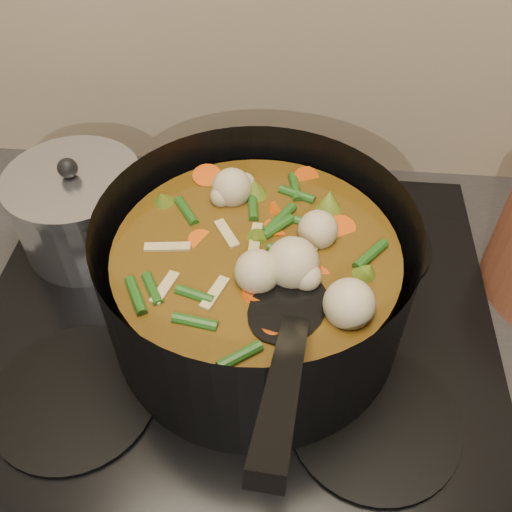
{
  "coord_description": "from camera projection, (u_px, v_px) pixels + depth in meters",
  "views": [
    {
      "loc": [
        0.06,
        1.51,
        1.49
      ],
      "look_at": [
        0.03,
        1.92,
        1.05
      ],
      "focal_mm": 40.0,
      "sensor_mm": 36.0,
      "label": 1
    }
  ],
  "objects": [
    {
      "name": "counter",
      "position": [
        243.0,
        469.0,
        1.04
      ],
      "size": [
        2.64,
        0.64,
        0.91
      ],
      "color": "brown",
      "rests_on": "ground"
    },
    {
      "name": "stovetop",
      "position": [
        236.0,
        316.0,
        0.7
      ],
      "size": [
        0.62,
        0.54,
        0.03
      ],
      "color": "black",
      "rests_on": "counter"
    },
    {
      "name": "stockpot",
      "position": [
        256.0,
        281.0,
        0.63
      ],
      "size": [
        0.41,
        0.49,
        0.25
      ],
      "rotation": [
        0.0,
        0.0,
        -0.27
      ],
      "color": "black",
      "rests_on": "stovetop"
    },
    {
      "name": "saucepan",
      "position": [
        80.0,
        210.0,
        0.73
      ],
      "size": [
        0.17,
        0.17,
        0.14
      ],
      "rotation": [
        0.0,
        0.0,
        -0.17
      ],
      "color": "silver",
      "rests_on": "stovetop"
    }
  ]
}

